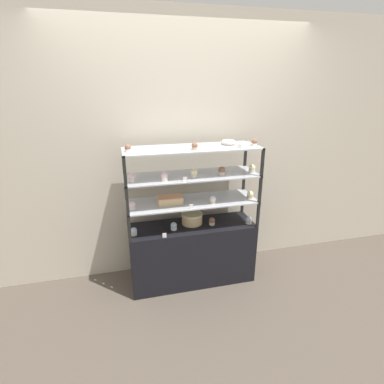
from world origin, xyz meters
name	(u,v)px	position (x,y,z in m)	size (l,w,h in m)	color
ground_plane	(192,278)	(0.00, 0.00, 0.00)	(20.00, 20.00, 0.00)	brown
back_wall	(184,151)	(0.00, 0.35, 1.30)	(8.00, 0.05, 2.60)	beige
display_base	(192,253)	(0.00, 0.00, 0.31)	(1.24, 0.40, 0.63)	black
display_riser_lower	(192,203)	(0.00, 0.00, 0.87)	(1.24, 0.40, 0.26)	black
display_riser_middle	(192,177)	(0.00, 0.00, 1.13)	(1.24, 0.40, 0.26)	black
display_riser_upper	(192,149)	(0.00, 0.00, 1.39)	(1.24, 0.40, 0.26)	black
layer_cake_centerpiece	(192,218)	(0.01, 0.04, 0.68)	(0.21, 0.21, 0.11)	#DBBC84
sheet_cake_frosted	(170,200)	(-0.22, -0.01, 0.92)	(0.23, 0.13, 0.07)	#DBBC84
cupcake_0	(134,231)	(-0.57, -0.07, 0.66)	(0.06, 0.06, 0.08)	beige
cupcake_1	(174,226)	(-0.19, -0.05, 0.66)	(0.06, 0.06, 0.08)	white
cupcake_2	(212,221)	(0.19, -0.04, 0.66)	(0.06, 0.06, 0.08)	beige
cupcake_3	(249,220)	(0.56, -0.10, 0.66)	(0.06, 0.06, 0.08)	#CCB28C
price_tag_0	(164,235)	(-0.30, -0.18, 0.65)	(0.04, 0.00, 0.04)	white
cupcake_4	(132,206)	(-0.57, -0.06, 0.92)	(0.06, 0.06, 0.07)	white
cupcake_5	(213,200)	(0.18, -0.10, 0.92)	(0.06, 0.06, 0.07)	#CCB28C
cupcake_6	(250,195)	(0.57, -0.06, 0.92)	(0.06, 0.06, 0.07)	#CCB28C
price_tag_1	(191,206)	(-0.05, -0.18, 0.91)	(0.04, 0.00, 0.04)	white
cupcake_7	(132,178)	(-0.55, -0.07, 1.18)	(0.06, 0.06, 0.08)	beige
cupcake_8	(164,177)	(-0.27, -0.11, 1.18)	(0.06, 0.06, 0.08)	beige
cupcake_9	(194,173)	(0.00, -0.07, 1.18)	(0.06, 0.06, 0.08)	beige
cupcake_10	(222,171)	(0.27, -0.06, 1.18)	(0.06, 0.06, 0.08)	beige
cupcake_11	(252,169)	(0.57, -0.06, 1.18)	(0.06, 0.06, 0.08)	white
price_tag_2	(185,179)	(-0.11, -0.18, 1.17)	(0.04, 0.00, 0.04)	white
cupcake_12	(128,148)	(-0.57, -0.04, 1.43)	(0.05, 0.05, 0.06)	white
cupcake_13	(195,146)	(0.00, -0.09, 1.43)	(0.05, 0.05, 0.06)	#CCB28C
cupcake_14	(254,142)	(0.58, -0.06, 1.43)	(0.05, 0.05, 0.06)	white
price_tag_3	(239,147)	(0.38, -0.18, 1.43)	(0.04, 0.00, 0.04)	white
donut_glazed	(229,142)	(0.37, 0.05, 1.42)	(0.14, 0.14, 0.04)	#EFE5CC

